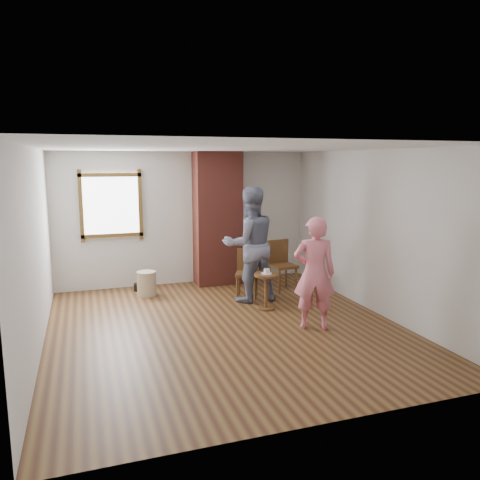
# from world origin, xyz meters

# --- Properties ---
(ground) EXTENTS (5.50, 5.50, 0.00)m
(ground) POSITION_xyz_m (0.00, 0.00, 0.00)
(ground) COLOR brown
(ground) RESTS_ON ground
(room_shell) EXTENTS (5.04, 5.52, 2.62)m
(room_shell) POSITION_xyz_m (-0.06, 0.61, 1.81)
(room_shell) COLOR silver
(room_shell) RESTS_ON ground
(brick_chimney) EXTENTS (0.90, 0.50, 2.60)m
(brick_chimney) POSITION_xyz_m (0.60, 2.50, 1.30)
(brick_chimney) COLOR #994136
(brick_chimney) RESTS_ON ground
(stoneware_crock) EXTENTS (0.43, 0.43, 0.44)m
(stoneware_crock) POSITION_xyz_m (-0.88, 2.05, 0.22)
(stoneware_crock) COLOR #C9B591
(stoneware_crock) RESTS_ON ground
(dark_pot) EXTENTS (0.19, 0.19, 0.15)m
(dark_pot) POSITION_xyz_m (-1.00, 2.40, 0.07)
(dark_pot) COLOR black
(dark_pot) RESTS_ON ground
(dining_chair_left) EXTENTS (0.53, 0.53, 0.86)m
(dining_chair_left) POSITION_xyz_m (0.84, 1.42, 0.48)
(dining_chair_left) COLOR brown
(dining_chair_left) RESTS_ON ground
(dining_chair_right) EXTENTS (0.49, 0.49, 0.94)m
(dining_chair_right) POSITION_xyz_m (1.60, 1.65, 0.53)
(dining_chair_right) COLOR brown
(dining_chair_right) RESTS_ON ground
(side_table) EXTENTS (0.40, 0.40, 0.60)m
(side_table) POSITION_xyz_m (0.89, 0.61, 0.40)
(side_table) COLOR brown
(side_table) RESTS_ON ground
(cake_plate) EXTENTS (0.18, 0.18, 0.01)m
(cake_plate) POSITION_xyz_m (0.89, 0.61, 0.60)
(cake_plate) COLOR white
(cake_plate) RESTS_ON side_table
(cake_slice) EXTENTS (0.08, 0.07, 0.06)m
(cake_slice) POSITION_xyz_m (0.90, 0.61, 0.64)
(cake_slice) COLOR white
(cake_slice) RESTS_ON cake_plate
(man) EXTENTS (1.00, 0.79, 1.99)m
(man) POSITION_xyz_m (0.80, 1.17, 1.00)
(man) COLOR #141738
(man) RESTS_ON ground
(person_pink) EXTENTS (0.71, 0.60, 1.65)m
(person_pink) POSITION_xyz_m (1.21, -0.43, 0.82)
(person_pink) COLOR pink
(person_pink) RESTS_ON ground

